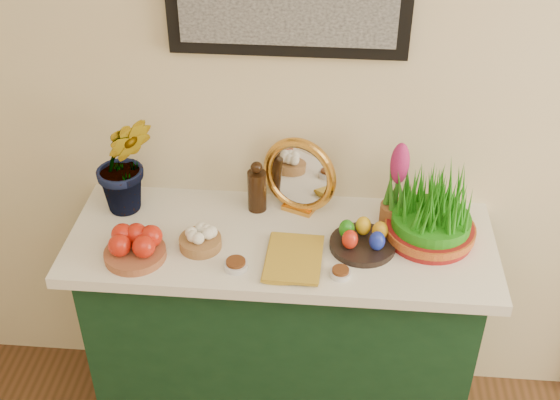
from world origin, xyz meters
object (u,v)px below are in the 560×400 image
Objects in this scene: hyacinth_green at (123,148)px; wheatgrass_sabzeh at (432,212)px; sideboard at (281,335)px; book at (266,256)px; mirror at (299,176)px.

wheatgrass_sabzeh is at bearing -18.28° from hyacinth_green.
sideboard is at bearing -176.23° from wheatgrass_sabzeh.
hyacinth_green reaches higher than sideboard.
book is 0.80× the size of wheatgrass_sabzeh.
book is (0.49, -0.24, -0.23)m from hyacinth_green.
wheatgrass_sabzeh reaches higher than book.
wheatgrass_sabzeh is (1.02, -0.08, -0.14)m from hyacinth_green.
hyacinth_green is (-0.53, 0.11, 0.71)m from sideboard.
book is (-0.09, -0.29, -0.11)m from mirror.
sideboard is 0.89m from hyacinth_green.
mirror is at bearing 75.58° from book.
wheatgrass_sabzeh is at bearing 3.77° from sideboard.
hyacinth_green reaches higher than wheatgrass_sabzeh.
sideboard is 0.62m from mirror.
sideboard is 4.42× the size of wheatgrass_sabzeh.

